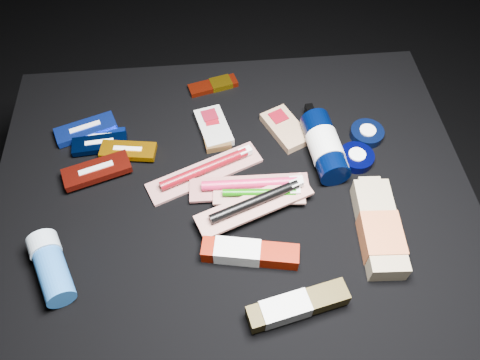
{
  "coord_description": "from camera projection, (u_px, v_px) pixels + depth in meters",
  "views": [
    {
      "loc": [
        -0.03,
        -0.53,
        1.19
      ],
      "look_at": [
        0.01,
        0.01,
        0.42
      ],
      "focal_mm": 35.0,
      "sensor_mm": 36.0,
      "label": 1
    }
  ],
  "objects": [
    {
      "name": "ground",
      "position": [
        235.0,
        271.0,
        1.28
      ],
      "size": [
        3.0,
        3.0,
        0.0
      ],
      "primitive_type": "plane",
      "color": "black",
      "rests_on": "ground"
    },
    {
      "name": "cloth_table",
      "position": [
        234.0,
        237.0,
        1.12
      ],
      "size": [
        0.98,
        0.78,
        0.4
      ],
      "primitive_type": "cube",
      "color": "black",
      "rests_on": "ground"
    },
    {
      "name": "luna_bar_0",
      "position": [
        99.0,
        138.0,
        1.03
      ],
      "size": [
        0.11,
        0.04,
        0.01
      ],
      "rotation": [
        0.0,
        0.0,
        -0.01
      ],
      "color": "#0A2592",
      "rests_on": "cloth_table"
    },
    {
      "name": "luna_bar_1",
      "position": [
        86.0,
        129.0,
        1.04
      ],
      "size": [
        0.14,
        0.09,
        0.02
      ],
      "rotation": [
        0.0,
        0.0,
        0.34
      ],
      "color": "navy",
      "rests_on": "cloth_table"
    },
    {
      "name": "luna_bar_2",
      "position": [
        100.0,
        144.0,
        1.01
      ],
      "size": [
        0.12,
        0.05,
        0.02
      ],
      "rotation": [
        0.0,
        0.0,
        0.08
      ],
      "color": "black",
      "rests_on": "cloth_table"
    },
    {
      "name": "luna_bar_3",
      "position": [
        128.0,
        151.0,
        1.0
      ],
      "size": [
        0.12,
        0.06,
        0.02
      ],
      "rotation": [
        0.0,
        0.0,
        -0.15
      ],
      "color": "#B36E04",
      "rests_on": "cloth_table"
    },
    {
      "name": "luna_bar_4",
      "position": [
        97.0,
        171.0,
        0.96
      ],
      "size": [
        0.15,
        0.09,
        0.02
      ],
      "rotation": [
        0.0,
        0.0,
        0.31
      ],
      "color": "maroon",
      "rests_on": "cloth_table"
    },
    {
      "name": "clif_bar_0",
      "position": [
        214.0,
        130.0,
        1.04
      ],
      "size": [
        0.07,
        0.11,
        0.02
      ],
      "rotation": [
        0.0,
        0.0,
        0.15
      ],
      "color": "#4B3319",
      "rests_on": "cloth_table"
    },
    {
      "name": "clif_bar_1",
      "position": [
        213.0,
        126.0,
        1.05
      ],
      "size": [
        0.09,
        0.12,
        0.02
      ],
      "rotation": [
        0.0,
        0.0,
        0.24
      ],
      "color": "#B2B1AA",
      "rests_on": "cloth_table"
    },
    {
      "name": "clif_bar_2",
      "position": [
        284.0,
        127.0,
        1.04
      ],
      "size": [
        0.11,
        0.13,
        0.02
      ],
      "rotation": [
        0.0,
        0.0,
        0.43
      ],
      "color": "#A27C5A",
      "rests_on": "cloth_table"
    },
    {
      "name": "power_bar",
      "position": [
        216.0,
        85.0,
        1.12
      ],
      "size": [
        0.12,
        0.06,
        0.01
      ],
      "rotation": [
        0.0,
        0.0,
        0.25
      ],
      "color": "maroon",
      "rests_on": "cloth_table"
    },
    {
      "name": "lotion_bottle",
      "position": [
        324.0,
        146.0,
        0.98
      ],
      "size": [
        0.08,
        0.21,
        0.07
      ],
      "rotation": [
        0.0,
        0.0,
        0.1
      ],
      "color": "black",
      "rests_on": "cloth_table"
    },
    {
      "name": "cream_tin_upper",
      "position": [
        367.0,
        133.0,
        1.03
      ],
      "size": [
        0.07,
        0.07,
        0.02
      ],
      "rotation": [
        0.0,
        0.0,
        0.12
      ],
      "color": "black",
      "rests_on": "cloth_table"
    },
    {
      "name": "cream_tin_lower",
      "position": [
        356.0,
        158.0,
        0.99
      ],
      "size": [
        0.07,
        0.07,
        0.02
      ],
      "rotation": [
        0.0,
        0.0,
        -0.34
      ],
      "color": "black",
      "rests_on": "cloth_table"
    },
    {
      "name": "bodywash_bottle",
      "position": [
        379.0,
        230.0,
        0.88
      ],
      "size": [
        0.08,
        0.21,
        0.04
      ],
      "rotation": [
        0.0,
        0.0,
        -0.06
      ],
      "color": "tan",
      "rests_on": "cloth_table"
    },
    {
      "name": "deodorant_stick",
      "position": [
        51.0,
        267.0,
        0.83
      ],
      "size": [
        0.1,
        0.14,
        0.06
      ],
      "rotation": [
        0.0,
        0.0,
        0.4
      ],
      "color": "#245FAA",
      "rests_on": "cloth_table"
    },
    {
      "name": "toothbrush_pack_0",
      "position": [
        206.0,
        170.0,
        0.97
      ],
      "size": [
        0.25,
        0.15,
        0.03
      ],
      "rotation": [
        0.0,
        0.0,
        0.39
      ],
      "color": "#B7AEAB",
      "rests_on": "cloth_table"
    },
    {
      "name": "toothbrush_pack_1",
      "position": [
        251.0,
        186.0,
        0.94
      ],
      "size": [
        0.24,
        0.06,
        0.03
      ],
      "rotation": [
        0.0,
        0.0,
        -0.03
      ],
      "color": "#A9A19E",
      "rests_on": "cloth_table"
    },
    {
      "name": "toothbrush_pack_2",
      "position": [
        260.0,
        194.0,
        0.93
      ],
      "size": [
        0.19,
        0.06,
        0.02
      ],
      "rotation": [
        0.0,
        0.0,
        -0.08
      ],
      "color": "beige",
      "rests_on": "cloth_table"
    },
    {
      "name": "toothbrush_pack_3",
      "position": [
        256.0,
        203.0,
        0.9
      ],
      "size": [
        0.24,
        0.13,
        0.03
      ],
      "rotation": [
        0.0,
        0.0,
        0.36
      ],
      "color": "beige",
      "rests_on": "cloth_table"
    },
    {
      "name": "toothpaste_carton_red",
      "position": [
        246.0,
        253.0,
        0.86
      ],
      "size": [
        0.18,
        0.07,
        0.03
      ],
      "rotation": [
        0.0,
        0.0,
        -0.19
      ],
      "color": "#780F00",
      "rests_on": "cloth_table"
    },
    {
      "name": "toothpaste_carton_green",
      "position": [
        293.0,
        307.0,
        0.79
      ],
      "size": [
        0.18,
        0.08,
        0.03
      ],
      "rotation": [
        0.0,
        0.0,
        0.21
      ],
      "color": "#3C300F",
      "rests_on": "cloth_table"
    }
  ]
}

